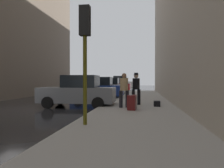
% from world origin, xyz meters
% --- Properties ---
extents(ground_plane, '(120.00, 120.00, 0.00)m').
position_xyz_m(ground_plane, '(0.00, 0.00, 0.00)').
color(ground_plane, black).
extents(sidewalk, '(4.00, 40.00, 0.15)m').
position_xyz_m(sidewalk, '(6.00, 0.00, 0.07)').
color(sidewalk, gray).
rests_on(sidewalk, ground_plane).
extents(parked_gray_coupe, '(4.21, 2.07, 1.79)m').
position_xyz_m(parked_gray_coupe, '(2.65, 1.74, 0.85)').
color(parked_gray_coupe, slate).
rests_on(parked_gray_coupe, ground_plane).
extents(parked_blue_sedan, '(4.20, 2.06, 1.79)m').
position_xyz_m(parked_blue_sedan, '(2.65, 7.44, 0.85)').
color(parked_blue_sedan, navy).
rests_on(parked_blue_sedan, ground_plane).
extents(parked_silver_sedan, '(4.23, 2.12, 1.79)m').
position_xyz_m(parked_silver_sedan, '(2.65, 13.08, 0.85)').
color(parked_silver_sedan, '#B7BABF').
rests_on(parked_silver_sedan, ground_plane).
extents(parked_red_hatchback, '(4.26, 2.17, 1.79)m').
position_xyz_m(parked_red_hatchback, '(2.65, 19.09, 0.85)').
color(parked_red_hatchback, '#B2191E').
rests_on(parked_red_hatchback, ground_plane).
extents(parked_white_van, '(4.61, 2.07, 2.25)m').
position_xyz_m(parked_white_van, '(2.65, 24.70, 1.03)').
color(parked_white_van, silver).
rests_on(parked_white_van, ground_plane).
extents(fire_hydrant, '(0.42, 0.22, 0.70)m').
position_xyz_m(fire_hydrant, '(4.45, 2.28, 0.50)').
color(fire_hydrant, red).
rests_on(fire_hydrant, sidewalk).
extents(traffic_light, '(0.32, 0.32, 3.60)m').
position_xyz_m(traffic_light, '(4.50, -3.78, 2.76)').
color(traffic_light, '#514C0F').
rests_on(traffic_light, sidewalk).
extents(pedestrian_in_tan_coat, '(0.53, 0.47, 1.71)m').
position_xyz_m(pedestrian_in_tan_coat, '(5.34, 0.59, 1.10)').
color(pedestrian_in_tan_coat, black).
rests_on(pedestrian_in_tan_coat, sidewalk).
extents(pedestrian_with_fedora, '(0.53, 0.50, 1.78)m').
position_xyz_m(pedestrian_with_fedora, '(5.90, 1.99, 1.14)').
color(pedestrian_with_fedora, black).
rests_on(pedestrian_with_fedora, sidewalk).
extents(rolling_suitcase, '(0.42, 0.60, 1.04)m').
position_xyz_m(rolling_suitcase, '(5.77, -0.21, 0.49)').
color(rolling_suitcase, '#591414').
rests_on(rolling_suitcase, sidewalk).
extents(duffel_bag, '(0.32, 0.44, 0.28)m').
position_xyz_m(duffel_bag, '(7.00, 1.35, 0.29)').
color(duffel_bag, black).
rests_on(duffel_bag, sidewalk).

